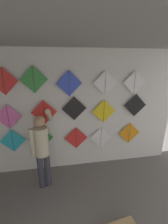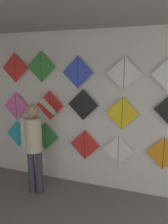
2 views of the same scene
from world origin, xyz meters
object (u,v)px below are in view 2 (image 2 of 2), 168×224
object	(u,v)px
kite_3	(118,152)
kite_5	(16,106)
kite_11	(41,67)
kite_1	(45,136)
kite_10	(15,68)
kite_8	(122,113)
kite_4	(163,154)
kite_0	(18,134)
kite_2	(85,145)
kite_6	(50,105)
kite_12	(78,72)
kite_7	(83,105)
kite_13	(124,74)
shopkeeper	(34,141)

from	to	relation	value
kite_3	kite_5	size ratio (longest dim) A/B	1.25
kite_11	kite_3	bearing A→B (deg)	-0.03
kite_1	kite_10	bearing A→B (deg)	180.00
kite_8	kite_10	world-z (taller)	kite_10
kite_5	kite_4	bearing A→B (deg)	0.00
kite_3	kite_10	bearing A→B (deg)	179.98
kite_0	kite_2	xyz separation A→B (m)	(1.42, 0.00, -0.06)
kite_5	kite_10	xyz separation A→B (m)	(0.03, 0.00, 0.74)
kite_3	kite_6	xyz separation A→B (m)	(-1.30, 0.00, 0.74)
kite_11	kite_6	bearing A→B (deg)	0.00
kite_4	kite_10	xyz separation A→B (m)	(-2.75, 0.00, 1.35)
kite_8	kite_12	bearing A→B (deg)	180.00
kite_1	kite_7	size ratio (longest dim) A/B	1.00
kite_6	kite_10	xyz separation A→B (m)	(-0.71, 0.00, 0.68)
kite_3	kite_11	bearing A→B (deg)	179.97
kite_4	kite_10	size ratio (longest dim) A/B	1.00
kite_7	kite_8	world-z (taller)	kite_7
kite_1	kite_13	bearing A→B (deg)	0.00
shopkeeper	kite_6	distance (m)	0.73
kite_6	kite_12	bearing A→B (deg)	0.00
kite_1	kite_8	xyz separation A→B (m)	(1.47, 0.00, 0.56)
kite_6	kite_7	size ratio (longest dim) A/B	1.00
kite_6	kite_0	bearing A→B (deg)	180.00
shopkeeper	kite_11	world-z (taller)	kite_11
kite_4	kite_10	world-z (taller)	kite_10
shopkeeper	kite_12	distance (m)	1.39
kite_12	kite_13	size ratio (longest dim) A/B	1.00
kite_10	kite_13	world-z (taller)	kite_10
kite_2	kite_11	bearing A→B (deg)	180.00
kite_8	kite_12	xyz separation A→B (m)	(-0.79, 0.00, 0.66)
shopkeeper	kite_11	bearing A→B (deg)	87.57
kite_4	kite_5	bearing A→B (deg)	180.00
kite_1	kite_4	xyz separation A→B (m)	(2.16, 0.00, -0.06)
kite_4	kite_13	size ratio (longest dim) A/B	1.00
kite_11	kite_10	bearing A→B (deg)	180.00
kite_6	kite_1	bearing A→B (deg)	180.00
shopkeeper	kite_8	distance (m)	1.56
kite_2	kite_12	distance (m)	1.31
kite_1	kite_13	distance (m)	1.91
kite_8	kite_6	bearing A→B (deg)	180.00
kite_8	kite_11	size ratio (longest dim) A/B	1.00
kite_1	kite_6	size ratio (longest dim) A/B	1.00
kite_11	kite_8	bearing A→B (deg)	0.00
kite_10	kite_0	bearing A→B (deg)	180.00
shopkeeper	kite_3	size ratio (longest dim) A/B	2.45
kite_10	shopkeeper	bearing A→B (deg)	-37.20
kite_4	kite_11	size ratio (longest dim) A/B	1.00
shopkeeper	kite_2	world-z (taller)	shopkeeper
kite_6	kite_13	distance (m)	1.48
kite_5	kite_10	size ratio (longest dim) A/B	1.00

